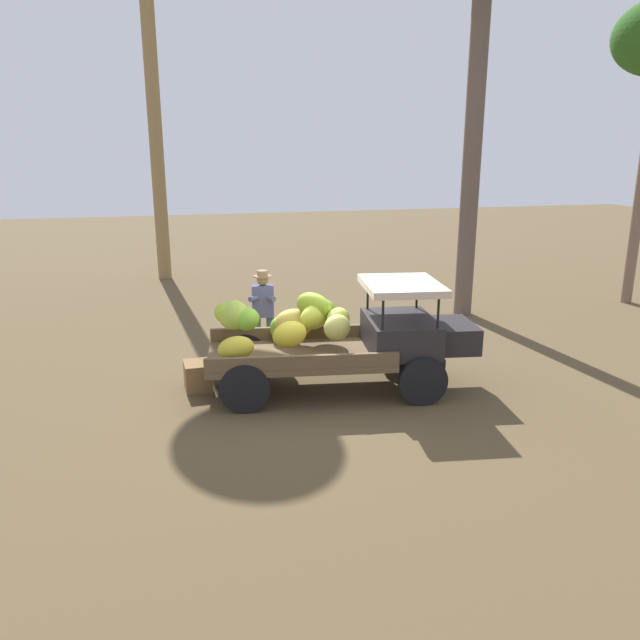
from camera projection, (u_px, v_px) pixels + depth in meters
name	position (u px, v px, depth m)	size (l,w,h in m)	color
ground_plane	(333.00, 384.00, 10.71)	(60.00, 60.00, 0.00)	brown
truck	(343.00, 336.00, 10.34)	(4.61, 2.27, 1.83)	black
farmer	(263.00, 309.00, 11.83)	(0.53, 0.49, 1.73)	#495B66
wooden_crate	(198.00, 376.00, 10.46)	(0.53, 0.43, 0.47)	olive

